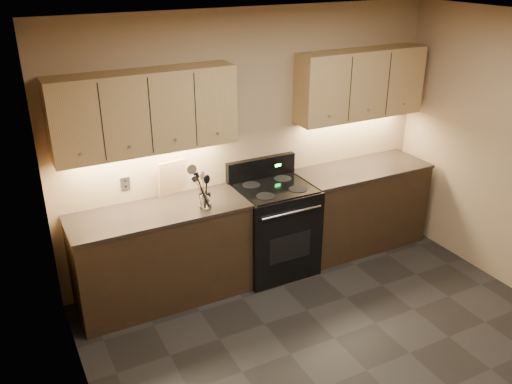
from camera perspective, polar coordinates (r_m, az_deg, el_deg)
floor at (r=4.62m, az=11.57°, el=-17.92°), size 4.00×4.00×0.00m
ceiling at (r=3.50m, az=15.20°, el=15.78°), size 4.00×4.00×0.00m
wall_back at (r=5.42m, az=-0.41°, el=5.17°), size 4.00×0.04×2.60m
wall_left at (r=3.13m, az=-16.90°, el=-11.27°), size 0.04×4.00×2.60m
counter_left at (r=5.14m, az=-9.88°, el=-6.57°), size 1.62×0.62×0.93m
counter_right at (r=6.10m, az=10.83°, el=-1.50°), size 1.46×0.62×0.93m
stove at (r=5.52m, az=1.86°, el=-3.75°), size 0.76×0.68×1.14m
upper_cab_left at (r=4.76m, az=-11.60°, el=8.27°), size 1.60×0.30×0.70m
upper_cab_right at (r=5.78m, az=10.95°, el=11.10°), size 1.44×0.30×0.70m
outlet_plate at (r=5.06m, az=-13.59°, el=0.88°), size 0.08×0.01×0.12m
utensil_crock at (r=4.90m, az=-5.36°, el=-0.97°), size 0.14×0.14×0.14m
cutting_board at (r=5.15m, az=-8.84°, el=1.49°), size 0.28×0.11×0.35m
wooden_spoon at (r=4.83m, az=-5.60°, el=0.13°), size 0.10×0.15×0.33m
black_spoon at (r=4.86m, az=-5.46°, el=0.15°), size 0.09×0.09×0.30m
black_turner at (r=4.84m, az=-5.14°, el=0.32°), size 0.17×0.17×0.36m
steel_spatula at (r=4.87m, az=-5.09°, el=0.42°), size 0.23×0.12×0.34m
steel_skimmer at (r=4.85m, az=-4.97°, el=0.77°), size 0.23×0.16×0.41m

